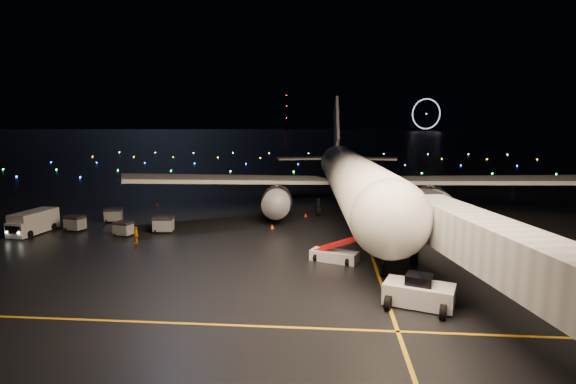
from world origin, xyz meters
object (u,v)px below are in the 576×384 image
Objects in this scene: belt_loader at (334,245)px; baggage_cart_3 at (75,223)px; baggage_cart_1 at (113,215)px; baggage_cart_2 at (123,229)px; pushback_tug at (419,290)px; service_truck at (34,222)px; crew_c at (136,235)px; baggage_cart_0 at (163,225)px; airliner at (350,150)px.

baggage_cart_3 is (-29.75, 9.18, -0.63)m from belt_loader.
baggage_cart_2 is (4.46, -6.87, -0.07)m from baggage_cart_1.
pushback_tug is 2.26× the size of baggage_cart_1.
service_truck is 4.22m from baggage_cart_3.
service_truck is 13.74m from crew_c.
belt_loader is at bearing -42.05° from baggage_cart_1.
belt_loader is at bearing -3.32° from baggage_cart_2.
pushback_tug is at bearing -42.56° from baggage_cart_0.
baggage_cart_3 is (-35.31, 18.77, -0.22)m from pushback_tug.
baggage_cart_1 is at bearing 174.09° from belt_loader.
baggage_cart_3 is at bearing 26.60° from service_truck.
pushback_tug is 33.26m from baggage_cart_2.
baggage_cart_3 is at bearing -160.20° from airliner.
pushback_tug is 2.14× the size of baggage_cart_0.
airliner is 32.77× the size of baggage_cart_2.
baggage_cart_2 is at bearing -146.99° from crew_c.
service_truck is 3.28× the size of baggage_cart_0.
pushback_tug is 2.55× the size of crew_c.
service_truck is (-36.11, -15.03, -7.39)m from airliner.
baggage_cart_3 is (3.94, 1.46, -0.42)m from service_truck.
baggage_cart_0 is at bearing 16.24° from baggage_cart_3.
belt_loader reaches higher than pushback_tug.
baggage_cart_0 is 1.05× the size of baggage_cart_1.
baggage_cart_0 reaches higher than baggage_cart_3.
pushback_tug is 40.75m from baggage_cart_1.
belt_loader is 3.46× the size of crew_c.
baggage_cart_1 is (-29.97, -8.59, -7.81)m from airliner.
pushback_tug reaches higher than crew_c.
pushback_tug reaches higher than baggage_cart_3.
baggage_cart_1 is 0.99× the size of baggage_cart_3.
belt_loader is at bearing 140.18° from pushback_tug.
crew_c is at bearing -68.55° from baggage_cart_1.
pushback_tug is 42.90m from service_truck.
baggage_cart_0 is 10.50m from baggage_cart_3.
service_truck reaches higher than baggage_cart_2.
baggage_cart_2 is 6.92m from baggage_cart_3.
airliner is at bearing 105.21° from belt_loader.
pushback_tug is 0.74× the size of belt_loader.
baggage_cart_3 reaches higher than baggage_cart_2.
service_truck is 3.75× the size of baggage_cart_2.
service_truck is 10.62m from baggage_cart_2.
belt_loader is 20.84m from crew_c.
service_truck is at bearing -168.13° from baggage_cart_2.
airliner is at bearing 115.60° from pushback_tug.
baggage_cart_0 is at bearing 175.61° from belt_loader.
baggage_cart_3 is (-9.38, 4.81, -0.02)m from crew_c.
airliner reaches higher than service_truck.
pushback_tug is 11.10m from belt_loader.
belt_loader is at bearing -31.03° from baggage_cart_0.
baggage_cart_3 is (-10.50, -0.07, -0.03)m from baggage_cart_0.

